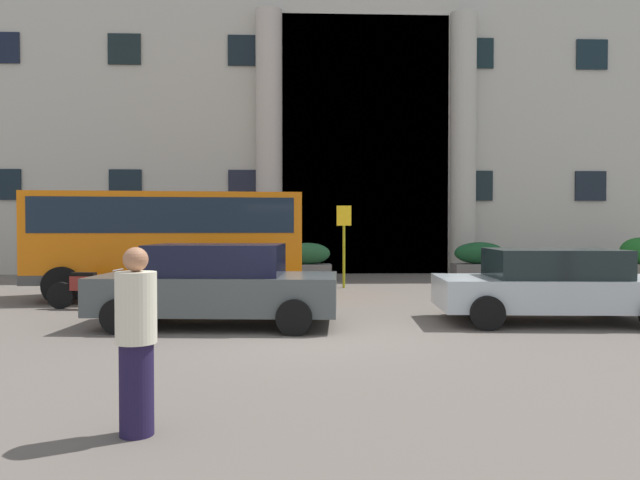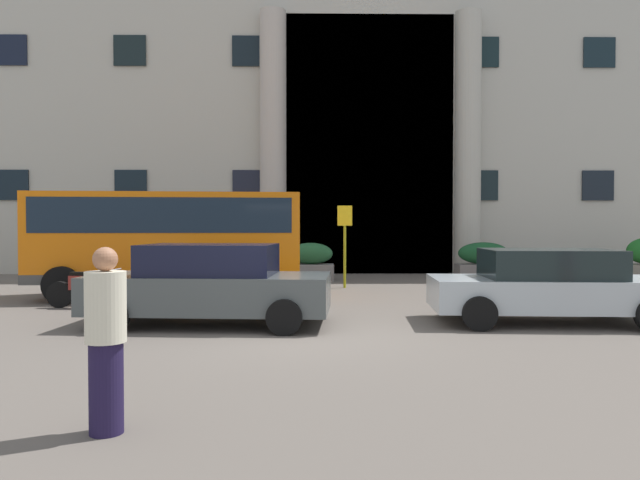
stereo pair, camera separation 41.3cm
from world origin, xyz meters
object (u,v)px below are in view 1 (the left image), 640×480
at_px(parked_compact_extra, 217,284).
at_px(pedestrian_woman_dark_dress, 136,341).
at_px(bus_stop_sign, 344,237).
at_px(motorcycle_near_kerb, 240,289).
at_px(hedge_planter_entrance_left, 308,262).
at_px(scooter_by_planter, 90,289).
at_px(hedge_planter_west, 480,261).
at_px(parked_estate_mid, 553,285).
at_px(motorcycle_far_end, 500,288).
at_px(orange_minibus, 170,235).

height_order(parked_compact_extra, pedestrian_woman_dark_dress, pedestrian_woman_dark_dress).
distance_m(bus_stop_sign, motorcycle_near_kerb, 5.41).
bearing_deg(motorcycle_near_kerb, parked_compact_extra, -89.42).
bearing_deg(parked_compact_extra, hedge_planter_entrance_left, 82.85).
distance_m(scooter_by_planter, motorcycle_near_kerb, 3.38).
bearing_deg(hedge_planter_west, parked_estate_mid, -99.18).
relative_size(motorcycle_near_kerb, pedestrian_woman_dark_dress, 1.21).
bearing_deg(scooter_by_planter, hedge_planter_entrance_left, 58.35).
xyz_separation_m(hedge_planter_west, motorcycle_near_kerb, (-7.74, -7.48, -0.17)).
xyz_separation_m(bus_stop_sign, scooter_by_planter, (-6.05, -4.30, -1.08)).
bearing_deg(hedge_planter_west, scooter_by_planter, -146.99).
relative_size(scooter_by_planter, pedestrian_woman_dark_dress, 1.22).
bearing_deg(hedge_planter_west, parked_compact_extra, -129.74).
distance_m(parked_compact_extra, motorcycle_far_end, 6.42).
relative_size(parked_estate_mid, pedestrian_woman_dark_dress, 2.71).
distance_m(bus_stop_sign, pedestrian_woman_dark_dress, 12.73).
height_order(orange_minibus, parked_estate_mid, orange_minibus).
bearing_deg(hedge_planter_west, pedestrian_woman_dark_dress, -117.25).
bearing_deg(orange_minibus, parked_estate_mid, -32.14).
xyz_separation_m(orange_minibus, hedge_planter_entrance_left, (3.68, 4.64, -1.00)).
height_order(bus_stop_sign, parked_compact_extra, bus_stop_sign).
xyz_separation_m(hedge_planter_west, scooter_by_planter, (-11.10, -7.21, -0.17)).
bearing_deg(scooter_by_planter, hedge_planter_west, 37.87).
xyz_separation_m(parked_compact_extra, motorcycle_near_kerb, (0.21, 2.07, -0.31)).
distance_m(parked_compact_extra, scooter_by_planter, 3.94).
xyz_separation_m(hedge_planter_entrance_left, hedge_planter_west, (6.09, 0.44, 0.00)).
bearing_deg(parked_compact_extra, scooter_by_planter, 147.80).
relative_size(hedge_planter_west, parked_estate_mid, 0.41).
distance_m(hedge_planter_entrance_left, hedge_planter_west, 6.10).
bearing_deg(scooter_by_planter, motorcycle_near_kerb, 0.24).
distance_m(parked_estate_mid, scooter_by_planter, 9.83).
relative_size(bus_stop_sign, scooter_by_planter, 1.22).
height_order(parked_estate_mid, parked_compact_extra, parked_compact_extra).
distance_m(bus_stop_sign, scooter_by_planter, 7.50).
xyz_separation_m(motorcycle_near_kerb, pedestrian_woman_dark_dress, (-0.15, -7.82, 0.38)).
bearing_deg(hedge_planter_entrance_left, parked_compact_extra, -101.51).
xyz_separation_m(hedge_planter_west, parked_compact_extra, (-7.94, -9.55, 0.14)).
bearing_deg(scooter_by_planter, parked_compact_extra, -31.69).
bearing_deg(parked_estate_mid, hedge_planter_entrance_left, 121.02).
height_order(bus_stop_sign, parked_estate_mid, bus_stop_sign).
relative_size(scooter_by_planter, motorcycle_far_end, 1.02).
xyz_separation_m(parked_estate_mid, motorcycle_far_end, (-0.36, 1.96, -0.27)).
height_order(parked_estate_mid, motorcycle_far_end, parked_estate_mid).
relative_size(hedge_planter_entrance_left, pedestrian_woman_dark_dress, 0.95).
bearing_deg(hedge_planter_entrance_left, bus_stop_sign, -67.23).
relative_size(scooter_by_planter, motorcycle_near_kerb, 1.00).
bearing_deg(pedestrian_woman_dark_dress, orange_minibus, -35.99).
bearing_deg(pedestrian_woman_dark_dress, scooter_by_planter, -24.72).
bearing_deg(hedge_planter_entrance_left, hedge_planter_west, 4.14).
bearing_deg(parked_estate_mid, motorcycle_far_end, 104.58).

